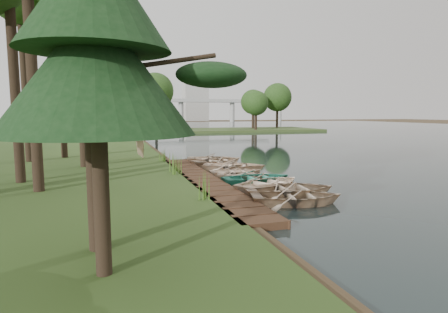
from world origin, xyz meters
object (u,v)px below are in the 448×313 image
object	(u,v)px
rowboat_0	(297,195)
pine_tree	(95,28)
boardwalk	(202,181)
stored_rowboat	(142,153)
rowboat_2	(270,182)
rowboat_1	(290,187)

from	to	relation	value
rowboat_0	pine_tree	xyz separation A→B (m)	(-7.09, -5.02, 4.78)
boardwalk	pine_tree	size ratio (longest dim) A/B	2.01
boardwalk	pine_tree	world-z (taller)	pine_tree
boardwalk	stored_rowboat	distance (m)	9.60
rowboat_0	stored_rowboat	xyz separation A→B (m)	(-4.63, 14.60, 0.27)
rowboat_0	pine_tree	world-z (taller)	pine_tree
boardwalk	rowboat_2	size ratio (longest dim) A/B	4.29
rowboat_2	stored_rowboat	xyz separation A→B (m)	(-4.75, 11.87, 0.25)
boardwalk	stored_rowboat	xyz separation A→B (m)	(-2.16, 9.34, 0.53)
rowboat_2	pine_tree	bearing A→B (deg)	112.26
boardwalk	rowboat_2	xyz separation A→B (m)	(2.58, -2.53, 0.29)
boardwalk	rowboat_1	world-z (taller)	rowboat_1
pine_tree	rowboat_2	bearing A→B (deg)	47.12
rowboat_0	rowboat_2	xyz separation A→B (m)	(0.11, 2.73, 0.02)
rowboat_1	pine_tree	distance (m)	10.82
rowboat_1	rowboat_2	bearing A→B (deg)	16.09
rowboat_2	boardwalk	bearing A→B (deg)	20.78
rowboat_1	pine_tree	xyz separation A→B (m)	(-7.43, -6.28, 4.75)
boardwalk	rowboat_0	xyz separation A→B (m)	(2.47, -5.26, 0.27)
rowboat_1	rowboat_2	size ratio (longest dim) A/B	1.05
rowboat_0	rowboat_2	distance (m)	2.74
stored_rowboat	rowboat_0	bearing A→B (deg)	-161.37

